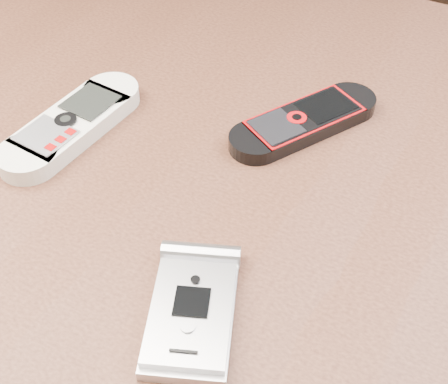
{
  "coord_description": "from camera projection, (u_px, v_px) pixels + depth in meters",
  "views": [
    {
      "loc": [
        0.17,
        -0.31,
        1.11
      ],
      "look_at": [
        0.01,
        0.0,
        0.76
      ],
      "focal_mm": 50.0,
      "sensor_mm": 36.0,
      "label": 1
    }
  ],
  "objects": [
    {
      "name": "nokia_white",
      "position": [
        72.0,
        124.0,
        0.55
      ],
      "size": [
        0.07,
        0.16,
        0.02
      ],
      "primitive_type": "cube",
      "rotation": [
        0.0,
        0.0,
        -0.09
      ],
      "color": "silver",
      "rests_on": "table"
    },
    {
      "name": "table",
      "position": [
        219.0,
        279.0,
        0.57
      ],
      "size": [
        1.2,
        0.8,
        0.75
      ],
      "color": "black",
      "rests_on": "ground"
    },
    {
      "name": "motorola_razr",
      "position": [
        192.0,
        312.0,
        0.41
      ],
      "size": [
        0.09,
        0.12,
        0.02
      ],
      "primitive_type": "cube",
      "rotation": [
        0.0,
        0.0,
        0.38
      ],
      "color": "silver",
      "rests_on": "table"
    },
    {
      "name": "nokia_black_red",
      "position": [
        304.0,
        121.0,
        0.56
      ],
      "size": [
        0.12,
        0.16,
        0.02
      ],
      "primitive_type": "cube",
      "rotation": [
        0.0,
        0.0,
        -0.52
      ],
      "color": "black",
      "rests_on": "table"
    }
  ]
}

